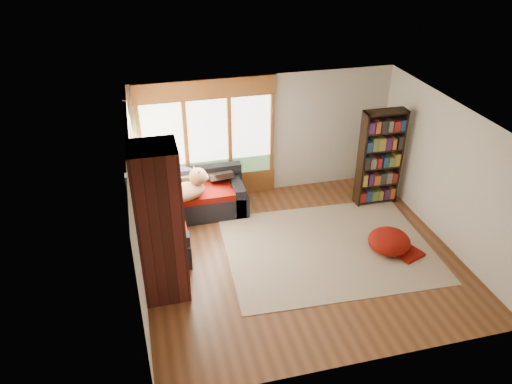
{
  "coord_description": "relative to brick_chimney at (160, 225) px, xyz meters",
  "views": [
    {
      "loc": [
        -2.52,
        -6.79,
        5.51
      ],
      "look_at": [
        -0.61,
        0.84,
        0.95
      ],
      "focal_mm": 35.0,
      "sensor_mm": 36.0,
      "label": 1
    }
  ],
  "objects": [
    {
      "name": "wall_right",
      "position": [
        5.15,
        0.35,
        0.0
      ],
      "size": [
        0.04,
        5.0,
        2.6
      ],
      "primitive_type": "cube",
      "color": "silver",
      "rests_on": "ground"
    },
    {
      "name": "throw_pillows",
      "position": [
        0.53,
        2.1,
        -0.51
      ],
      "size": [
        1.98,
        1.68,
        0.45
      ],
      "color": "black",
      "rests_on": "sectional_sofa"
    },
    {
      "name": "floor",
      "position": [
        2.4,
        0.35,
        -1.3
      ],
      "size": [
        5.5,
        5.5,
        0.0
      ],
      "primitive_type": "plane",
      "color": "#593018",
      "rests_on": "ground"
    },
    {
      "name": "windows_left",
      "position": [
        -0.32,
        1.55,
        0.05
      ],
      "size": [
        0.1,
        2.62,
        1.9
      ],
      "color": "#985926",
      "rests_on": "wall_left"
    },
    {
      "name": "area_rug",
      "position": [
        2.98,
        0.44,
        -1.29
      ],
      "size": [
        3.85,
        3.01,
        0.01
      ],
      "primitive_type": "cube",
      "rotation": [
        0.0,
        0.0,
        -0.05
      ],
      "color": "beige",
      "rests_on": "ground"
    },
    {
      "name": "wall_back",
      "position": [
        2.4,
        2.85,
        0.0
      ],
      "size": [
        5.5,
        0.04,
        2.6
      ],
      "primitive_type": "cube",
      "color": "silver",
      "rests_on": "ground"
    },
    {
      "name": "brick_chimney",
      "position": [
        0.0,
        0.0,
        0.0
      ],
      "size": [
        0.7,
        0.7,
        2.6
      ],
      "primitive_type": "cube",
      "color": "#471914",
      "rests_on": "ground"
    },
    {
      "name": "sectional_sofa",
      "position": [
        0.45,
        2.05,
        -1.0
      ],
      "size": [
        2.2,
        2.2,
        0.8
      ],
      "rotation": [
        0.0,
        0.0,
        0.05
      ],
      "color": "black",
      "rests_on": "ground"
    },
    {
      "name": "wall_left",
      "position": [
        -0.35,
        0.35,
        0.0
      ],
      "size": [
        0.04,
        5.0,
        2.6
      ],
      "primitive_type": "cube",
      "color": "silver",
      "rests_on": "ground"
    },
    {
      "name": "bookshelf",
      "position": [
        4.54,
        1.78,
        -0.28
      ],
      "size": [
        0.88,
        0.29,
        2.04
      ],
      "color": "black",
      "rests_on": "ground"
    },
    {
      "name": "pouf",
      "position": [
        4.02,
        0.12,
        -1.08
      ],
      "size": [
        0.99,
        0.99,
        0.41
      ],
      "primitive_type": "ellipsoid",
      "rotation": [
        0.0,
        0.0,
        0.39
      ],
      "color": "maroon",
      "rests_on": "area_rug"
    },
    {
      "name": "ceiling",
      "position": [
        2.4,
        0.35,
        1.3
      ],
      "size": [
        5.5,
        5.5,
        0.0
      ],
      "primitive_type": "plane",
      "color": "white"
    },
    {
      "name": "wall_front",
      "position": [
        2.4,
        -2.15,
        0.0
      ],
      "size": [
        5.5,
        0.04,
        2.6
      ],
      "primitive_type": "cube",
      "color": "silver",
      "rests_on": "ground"
    },
    {
      "name": "windows_back",
      "position": [
        1.2,
        2.82,
        0.05
      ],
      "size": [
        2.82,
        0.1,
        1.9
      ],
      "color": "#985926",
      "rests_on": "wall_back"
    },
    {
      "name": "dog_brindle",
      "position": [
        0.06,
        1.63,
        -0.56
      ],
      "size": [
        0.57,
        0.81,
        0.42
      ],
      "rotation": [
        0.0,
        0.0,
        1.41
      ],
      "color": "black",
      "rests_on": "sectional_sofa"
    },
    {
      "name": "dog_tan",
      "position": [
        0.63,
        1.93,
        -0.51
      ],
      "size": [
        1.0,
        0.79,
        0.49
      ],
      "rotation": [
        0.0,
        0.0,
        0.32
      ],
      "color": "brown",
      "rests_on": "sectional_sofa"
    },
    {
      "name": "roller_blind",
      "position": [
        -0.29,
        2.38,
        0.45
      ],
      "size": [
        0.03,
        0.72,
        0.9
      ],
      "primitive_type": "cube",
      "color": "#79985A",
      "rests_on": "wall_left"
    }
  ]
}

